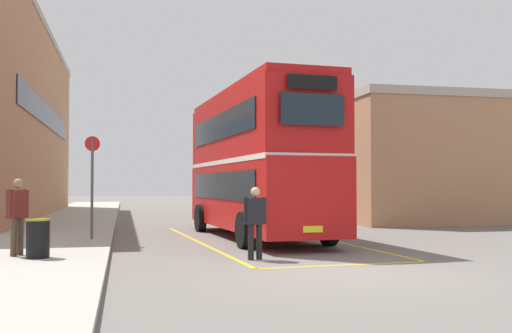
{
  "coord_description": "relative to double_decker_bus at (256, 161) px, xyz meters",
  "views": [
    {
      "loc": [
        -4.18,
        -10.81,
        1.73
      ],
      "look_at": [
        0.36,
        9.41,
        2.37
      ],
      "focal_mm": 41.45,
      "sensor_mm": 36.0,
      "label": 1
    }
  ],
  "objects": [
    {
      "name": "pedestrian_boarding",
      "position": [
        -1.26,
        -5.49,
        -1.54
      ],
      "size": [
        0.55,
        0.34,
        1.67
      ],
      "color": "black",
      "rests_on": "ground"
    },
    {
      "name": "litter_bin",
      "position": [
        -6.03,
        -5.22,
        -1.95
      ],
      "size": [
        0.52,
        0.52,
        0.85
      ],
      "color": "black",
      "rests_on": "sidewalk_left"
    },
    {
      "name": "bus_stop_sign",
      "position": [
        -5.13,
        -0.88,
        -0.58
      ],
      "size": [
        0.43,
        0.15,
        3.01
      ],
      "color": "#4C4C51",
      "rests_on": "sidewalk_left"
    },
    {
      "name": "pedestrian_waiting_near",
      "position": [
        -6.54,
        -4.72,
        -1.37
      ],
      "size": [
        0.43,
        0.53,
        1.73
      ],
      "color": "#473828",
      "rests_on": "sidewalk_left"
    },
    {
      "name": "ground_plane",
      "position": [
        -0.05,
        6.41,
        -2.51
      ],
      "size": [
        135.6,
        135.6,
        0.0
      ],
      "primitive_type": "plane",
      "color": "#66605B"
    },
    {
      "name": "single_deck_bus",
      "position": [
        2.82,
        18.52,
        -0.87
      ],
      "size": [
        3.03,
        8.34,
        3.02
      ],
      "color": "black",
      "rests_on": "ground"
    },
    {
      "name": "double_decker_bus",
      "position": [
        0.0,
        0.0,
        0.0
      ],
      "size": [
        3.26,
        9.88,
        4.75
      ],
      "color": "black",
      "rests_on": "ground"
    },
    {
      "name": "sidewalk_left",
      "position": [
        -6.55,
        8.81,
        -2.44
      ],
      "size": [
        4.0,
        57.6,
        0.14
      ],
      "primitive_type": "cube",
      "color": "#A39E93",
      "rests_on": "ground"
    },
    {
      "name": "depot_building_right",
      "position": [
        9.25,
        11.88,
        0.39
      ],
      "size": [
        7.73,
        17.36,
        5.79
      ],
      "color": "#AD7A56",
      "rests_on": "ground"
    },
    {
      "name": "bay_marking_yellow",
      "position": [
        0.06,
        -1.84,
        -2.51
      ],
      "size": [
        4.96,
        12.02,
        0.01
      ],
      "color": "gold",
      "rests_on": "ground"
    }
  ]
}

